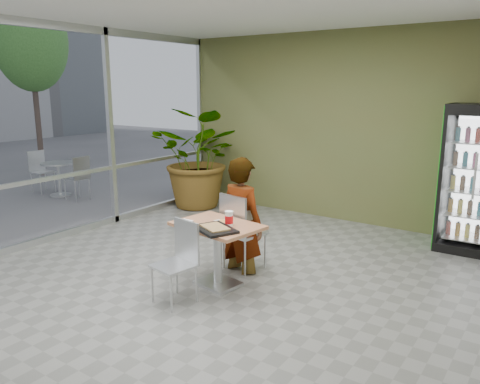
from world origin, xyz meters
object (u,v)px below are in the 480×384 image
at_px(dining_table, 217,242).
at_px(beverage_fridge, 478,180).
at_px(potted_plant, 201,158).
at_px(soda_cup, 229,219).
at_px(cafeteria_tray, 215,229).
at_px(chair_near, 180,255).
at_px(chair_far, 239,226).
at_px(seated_woman, 242,226).

distance_m(dining_table, beverage_fridge, 3.79).
height_order(beverage_fridge, potted_plant, beverage_fridge).
xyz_separation_m(soda_cup, cafeteria_tray, (-0.03, -0.23, -0.07)).
distance_m(dining_table, cafeteria_tray, 0.34).
distance_m(chair_near, cafeteria_tray, 0.47).
relative_size(dining_table, chair_near, 1.19).
bearing_deg(potted_plant, chair_far, -42.36).
relative_size(seated_woman, cafeteria_tray, 3.63).
relative_size(chair_far, seated_woman, 0.57).
xyz_separation_m(chair_far, chair_near, (-0.03, -1.05, -0.06)).
bearing_deg(chair_near, dining_table, 89.48).
xyz_separation_m(dining_table, beverage_fridge, (2.24, 3.02, 0.49)).
xyz_separation_m(dining_table, seated_woman, (-0.04, 0.57, 0.04)).
xyz_separation_m(seated_woman, soda_cup, (0.20, -0.55, 0.26)).
bearing_deg(chair_near, soda_cup, 75.23).
xyz_separation_m(seated_woman, potted_plant, (-2.45, 2.17, 0.38)).
height_order(seated_woman, beverage_fridge, beverage_fridge).
bearing_deg(beverage_fridge, soda_cup, -125.99).
bearing_deg(soda_cup, potted_plant, 134.28).
distance_m(chair_far, cafeteria_tray, 0.77).
bearing_deg(chair_near, cafeteria_tray, 65.11).
distance_m(soda_cup, beverage_fridge, 3.66).
distance_m(seated_woman, soda_cup, 0.64).
height_order(chair_near, seated_woman, seated_woman).
distance_m(chair_near, potted_plant, 4.09).
bearing_deg(chair_near, seated_woman, 96.83).
distance_m(dining_table, potted_plant, 3.73).
bearing_deg(chair_far, chair_near, 97.27).
xyz_separation_m(dining_table, soda_cup, (0.15, 0.02, 0.30)).
distance_m(soda_cup, cafeteria_tray, 0.24).
bearing_deg(beverage_fridge, dining_table, -127.78).
height_order(chair_far, seated_woman, seated_woman).
distance_m(soda_cup, potted_plant, 3.80).
distance_m(dining_table, chair_near, 0.55).
height_order(seated_woman, cafeteria_tray, seated_woman).
xyz_separation_m(chair_near, soda_cup, (0.25, 0.55, 0.31)).
bearing_deg(cafeteria_tray, dining_table, 121.66).
bearing_deg(chair_far, cafeteria_tray, 113.79).
height_order(chair_far, beverage_fridge, beverage_fridge).
bearing_deg(cafeteria_tray, chair_near, -124.33).
bearing_deg(chair_far, dining_table, 105.80).
relative_size(chair_near, cafeteria_tray, 1.84).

